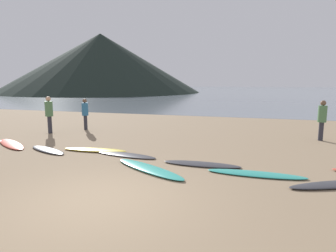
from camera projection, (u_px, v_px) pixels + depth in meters
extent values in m
cube|color=#8C7559|center=(194.00, 129.00, 15.42)|extent=(120.00, 120.00, 0.20)
cube|color=slate|center=(241.00, 91.00, 67.23)|extent=(140.00, 100.00, 0.01)
cone|color=black|center=(101.00, 63.00, 61.15)|extent=(41.74, 41.74, 12.22)
ellipsoid|color=#D84C38|center=(11.00, 144.00, 11.09)|extent=(2.44, 1.80, 0.08)
ellipsoid|color=#333338|center=(48.00, 150.00, 10.15)|extent=(2.00, 1.22, 0.08)
ellipsoid|color=yellow|center=(95.00, 150.00, 10.14)|extent=(2.37, 0.72, 0.09)
ellipsoid|color=#333338|center=(125.00, 155.00, 9.53)|extent=(2.36, 0.85, 0.06)
ellipsoid|color=teal|center=(149.00, 169.00, 7.97)|extent=(2.60, 1.81, 0.09)
ellipsoid|color=#333338|center=(202.00, 164.00, 8.44)|extent=(2.28, 0.54, 0.07)
ellipsoid|color=teal|center=(256.00, 174.00, 7.55)|extent=(2.53, 0.52, 0.07)
cylinder|color=#2D2D38|center=(50.00, 125.00, 13.54)|extent=(0.19, 0.19, 0.81)
cylinder|color=#4C7A4C|center=(49.00, 109.00, 13.42)|extent=(0.35, 0.35, 0.70)
sphere|color=tan|center=(48.00, 99.00, 13.35)|extent=(0.23, 0.23, 0.23)
cylinder|color=#2D2D38|center=(86.00, 123.00, 14.50)|extent=(0.17, 0.17, 0.73)
cylinder|color=teal|center=(85.00, 109.00, 14.39)|extent=(0.32, 0.32, 0.63)
sphere|color=brown|center=(85.00, 101.00, 14.33)|extent=(0.21, 0.21, 0.21)
cylinder|color=#2D2D38|center=(321.00, 131.00, 11.87)|extent=(0.19, 0.19, 0.77)
cylinder|color=#4C7A4C|center=(322.00, 114.00, 11.76)|extent=(0.34, 0.34, 0.67)
sphere|color=brown|center=(323.00, 103.00, 11.69)|extent=(0.22, 0.22, 0.22)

